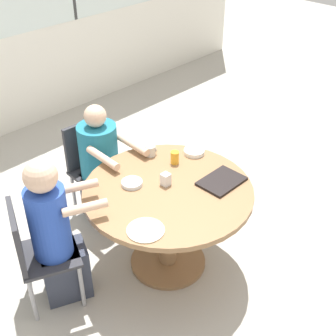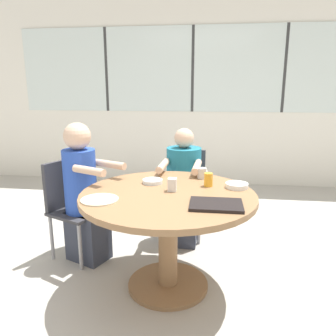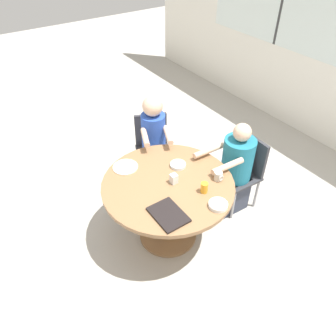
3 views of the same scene
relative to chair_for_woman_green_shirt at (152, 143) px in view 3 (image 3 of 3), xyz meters
The scene contains 13 objects.
ground_plane 1.11m from the chair_for_woman_green_shirt, 23.60° to the right, with size 16.00×16.00×0.00m, color #B2ADA3.
dining_table 0.99m from the chair_for_woman_green_shirt, 23.60° to the right, with size 1.24×1.24×0.74m.
chair_for_woman_green_shirt is the anchor object (origin of this frame).
chair_for_man_blue_shirt 1.13m from the chair_for_woman_green_shirt, 31.83° to the left, with size 0.42×0.42×0.85m.
person_woman_green_shirt 0.17m from the chair_for_woman_green_shirt, 23.60° to the right, with size 0.56×0.45×1.19m.
person_man_blue_shirt 1.04m from the chair_for_woman_green_shirt, 24.14° to the left, with size 0.37×0.63×1.09m.
food_tray_dark 1.41m from the chair_for_woman_green_shirt, 26.65° to the right, with size 0.33×0.24×0.02m.
coffee_mug 1.17m from the chair_for_woman_green_shirt, ahead, with size 0.08×0.08×0.09m.
juice_glass 1.24m from the chair_for_woman_green_shirt, ahead, with size 0.07×0.07×0.10m.
milk_carton_small 1.04m from the chair_for_woman_green_shirt, 20.56° to the right, with size 0.06×0.06×0.09m.
bowl_white_shallow 1.44m from the chair_for_woman_green_shirt, ahead, with size 0.17×0.17×0.04m.
bowl_cereal 0.82m from the chair_for_woman_green_shirt, 13.00° to the right, with size 0.15×0.15×0.03m.
plate_tortillas 0.82m from the chair_for_woman_green_shirt, 51.62° to the right, with size 0.25×0.25×0.01m.
Camera 3 is at (1.85, -1.28, 2.77)m, focal length 35.00 mm.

